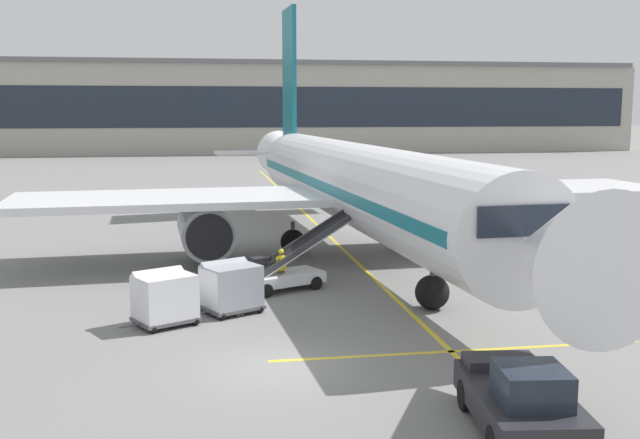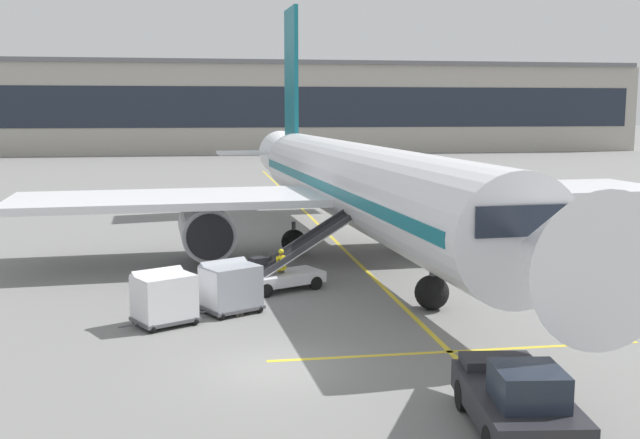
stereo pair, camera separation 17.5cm
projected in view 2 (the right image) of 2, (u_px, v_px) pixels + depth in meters
ground_plane at (277, 368)px, 21.77m from camera, size 600.00×600.00×0.00m
parked_airplane at (355, 185)px, 38.12m from camera, size 33.97×44.35×14.65m
belt_loader at (287, 268)px, 31.24m from camera, size 5.31×3.33×3.10m
baggage_cart_lead at (230, 286)px, 27.61m from camera, size 2.78×2.35×1.91m
baggage_cart_second at (164, 296)px, 26.05m from camera, size 2.78×2.35×1.91m
pushback_tug at (518, 400)px, 17.24m from camera, size 2.60×4.62×1.83m
ground_crew_by_loader at (219, 288)px, 27.31m from camera, size 0.34×0.55×1.74m
ground_crew_by_carts at (281, 267)px, 31.00m from camera, size 0.44×0.44×1.74m
ground_crew_marshaller at (239, 289)px, 27.11m from camera, size 0.49×0.41×1.74m
safety_cone_engine_keepout at (219, 255)px, 36.83m from camera, size 0.61×0.61×0.69m
safety_cone_wingtip at (242, 264)px, 34.77m from camera, size 0.59×0.59×0.67m
apron_guidance_line_lead_in at (353, 258)px, 37.86m from camera, size 0.20×110.00×0.01m
apron_guidance_line_stop_bar at (459, 351)px, 23.27m from camera, size 12.00×0.20×0.01m
terminal_building at (226, 108)px, 132.80m from camera, size 146.04×20.48×15.60m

